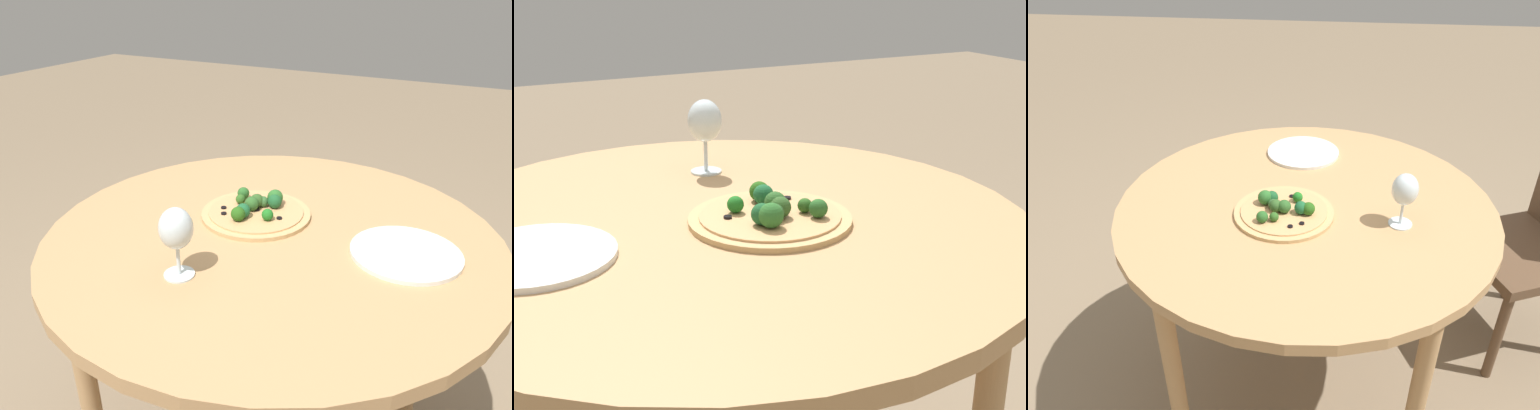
# 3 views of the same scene
# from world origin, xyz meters

# --- Properties ---
(ground_plane) EXTENTS (12.00, 12.00, 0.00)m
(ground_plane) POSITION_xyz_m (0.00, 0.00, 0.00)
(ground_plane) COLOR #847056
(dining_table) EXTENTS (1.07, 1.07, 0.78)m
(dining_table) POSITION_xyz_m (0.00, 0.00, 0.70)
(dining_table) COLOR tan
(dining_table) RESTS_ON ground_plane
(pizza) EXTENTS (0.28, 0.28, 0.05)m
(pizza) POSITION_xyz_m (0.07, -0.06, 0.79)
(pizza) COLOR tan
(pizza) RESTS_ON dining_table
(wine_glass) EXTENTS (0.07, 0.07, 0.15)m
(wine_glass) POSITION_xyz_m (0.08, 0.26, 0.88)
(wine_glass) COLOR silver
(wine_glass) RESTS_ON dining_table
(plate_near) EXTENTS (0.24, 0.24, 0.01)m
(plate_near) POSITION_xyz_m (-0.31, -0.03, 0.78)
(plate_near) COLOR silver
(plate_near) RESTS_ON dining_table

